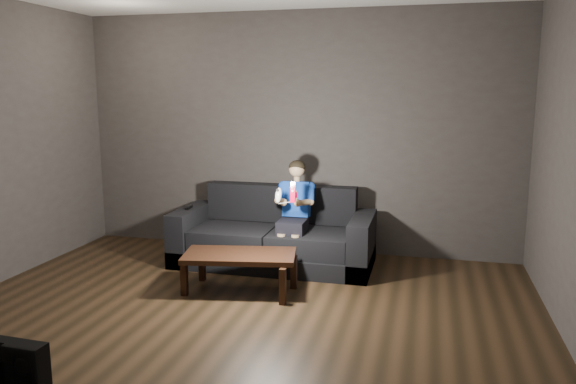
# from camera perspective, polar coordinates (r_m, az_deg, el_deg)

# --- Properties ---
(floor) EXTENTS (5.00, 5.00, 0.00)m
(floor) POSITION_cam_1_polar(r_m,az_deg,el_deg) (4.37, -7.10, -14.58)
(floor) COLOR black
(floor) RESTS_ON ground
(back_wall) EXTENTS (5.00, 0.04, 2.70)m
(back_wall) POSITION_cam_1_polar(r_m,az_deg,el_deg) (6.37, 0.78, 5.98)
(back_wall) COLOR #3B3534
(back_wall) RESTS_ON ground
(sofa) EXTENTS (2.08, 0.90, 0.80)m
(sofa) POSITION_cam_1_polar(r_m,az_deg,el_deg) (6.00, -1.41, -4.87)
(sofa) COLOR black
(sofa) RESTS_ON floor
(child) EXTENTS (0.41, 0.51, 1.01)m
(child) POSITION_cam_1_polar(r_m,az_deg,el_deg) (5.79, 0.68, -1.27)
(child) COLOR black
(child) RESTS_ON sofa
(wii_remote_red) EXTENTS (0.05, 0.08, 0.20)m
(wii_remote_red) POSITION_cam_1_polar(r_m,az_deg,el_deg) (5.36, 0.52, -0.02)
(wii_remote_red) COLOR red
(wii_remote_red) RESTS_ON child
(nunchuk_white) EXTENTS (0.08, 0.11, 0.16)m
(nunchuk_white) POSITION_cam_1_polar(r_m,az_deg,el_deg) (5.40, -0.98, -0.34)
(nunchuk_white) COLOR silver
(nunchuk_white) RESTS_ON child
(wii_remote_black) EXTENTS (0.05, 0.15, 0.03)m
(wii_remote_black) POSITION_cam_1_polar(r_m,az_deg,el_deg) (6.16, -10.04, -1.55)
(wii_remote_black) COLOR black
(wii_remote_black) RESTS_ON sofa
(coffee_table) EXTENTS (1.09, 0.68, 0.37)m
(coffee_table) POSITION_cam_1_polar(r_m,az_deg,el_deg) (5.17, -4.93, -6.74)
(coffee_table) COLOR black
(coffee_table) RESTS_ON floor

